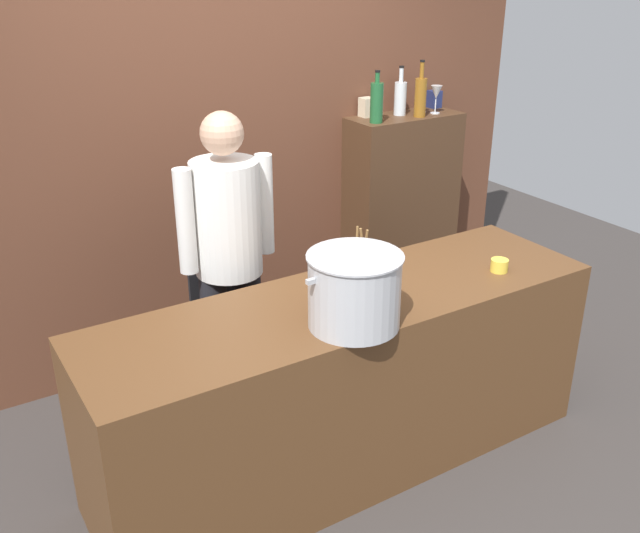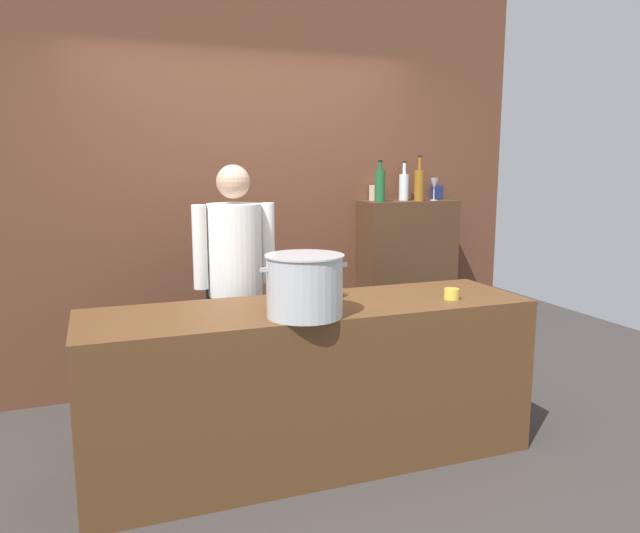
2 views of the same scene
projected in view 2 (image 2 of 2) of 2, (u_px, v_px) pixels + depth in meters
The scene contains 14 objects.
ground_plane at pixel (312, 458), 3.44m from camera, with size 8.00×8.00×0.00m, color #383330.
brick_back_panel at pixel (248, 186), 4.48m from camera, with size 4.40×0.10×3.00m, color brown.
prep_counter at pixel (312, 383), 3.36m from camera, with size 2.47×0.70×0.90m, color brown.
bar_cabinet at pixel (406, 286), 4.85m from camera, with size 0.76×0.32×1.38m, color #472D1C.
chef at pixel (235, 275), 3.81m from camera, with size 0.53×0.37×1.66m.
stockpot_large at pixel (305, 286), 3.02m from camera, with size 0.46×0.40×0.32m.
utensil_crock at pixel (331, 286), 3.44m from camera, with size 0.10×0.10×0.28m.
butter_jar at pixel (452, 294), 3.43m from camera, with size 0.09×0.09×0.06m, color yellow.
wine_bottle_green at pixel (380, 185), 4.55m from camera, with size 0.08×0.08×0.31m.
wine_bottle_amber at pixel (419, 184), 4.65m from camera, with size 0.08×0.08×0.35m.
wine_bottle_clear at pixel (404, 186), 4.73m from camera, with size 0.08×0.08×0.31m.
wine_glass_wide at pixel (434, 184), 4.72m from camera, with size 0.07×0.07×0.18m.
spice_tin_cream at pixel (376, 193), 4.73m from camera, with size 0.08×0.08×0.12m, color beige.
spice_tin_navy at pixel (437, 192), 4.92m from camera, with size 0.08×0.08×0.11m, color navy.
Camera 2 is at (-1.08, -3.02, 1.66)m, focal length 33.69 mm.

